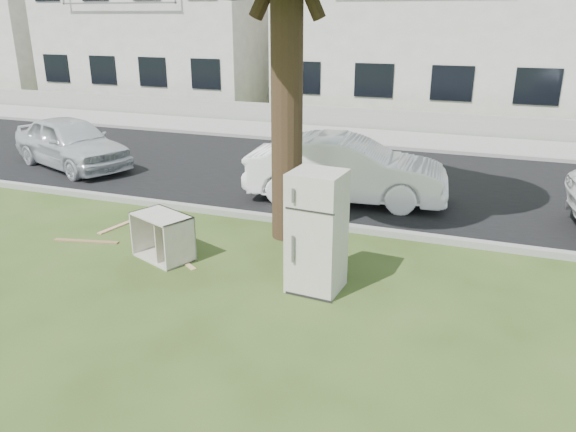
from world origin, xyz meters
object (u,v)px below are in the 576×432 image
(car_center, at_px, (346,169))
(car_left, at_px, (71,142))
(cabinet, at_px, (163,236))
(fridge, at_px, (317,232))

(car_center, xyz_separation_m, car_left, (-7.54, 0.30, -0.04))
(car_center, bearing_deg, cabinet, 147.17)
(fridge, xyz_separation_m, car_left, (-8.21, 4.52, -0.23))
(fridge, bearing_deg, cabinet, -179.07)
(fridge, height_order, cabinet, fridge)
(fridge, bearing_deg, car_left, 155.92)
(fridge, height_order, car_center, fridge)
(car_center, bearing_deg, fridge, -177.10)
(car_center, height_order, car_left, car_center)
(cabinet, distance_m, car_left, 7.02)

